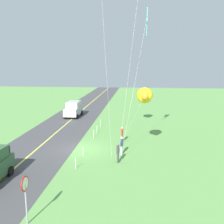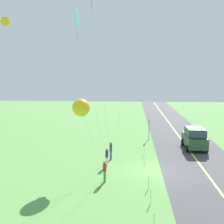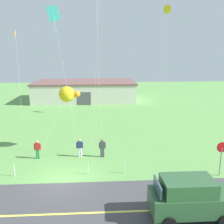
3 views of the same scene
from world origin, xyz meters
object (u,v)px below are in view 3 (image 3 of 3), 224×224
Objects in this scene: car_suv_foreground at (190,197)px; person_adult_companion at (38,149)px; warehouse_distant at (85,91)px; kite_blue_mid at (67,94)px; kite_pink_drift at (167,10)px; stop_sign at (221,152)px; kite_yellow_high at (54,17)px; person_child_watcher at (80,147)px; person_adult_near at (102,147)px; kite_orange_near at (15,34)px.

car_suv_foreground is 2.75× the size of person_adult_companion.
car_suv_foreground is at bearing -78.77° from warehouse_distant.
kite_pink_drift reaches higher than kite_blue_mid.
kite_blue_mid is (-11.40, 6.01, 3.32)m from stop_sign.
kite_blue_mid is 6.54m from kite_yellow_high.
warehouse_distant reaches higher than person_child_watcher.
warehouse_distant is (-0.67, 27.10, 0.89)m from person_child_watcher.
stop_sign is at bearing 49.26° from car_suv_foreground.
person_adult_near is at bearing -84.57° from warehouse_distant.
kite_blue_mid reaches higher than person_child_watcher.
person_adult_near is 27.41m from warehouse_distant.
warehouse_distant is at bearing 3.41° from person_adult_companion.
person_child_watcher is at bearing 53.32° from person_adult_near.
kite_yellow_high is at bearing 178.45° from kite_blue_mid.
person_adult_companion is 0.27× the size of kite_blue_mid.
kite_blue_mid reaches higher than person_adult_near.
kite_pink_drift is at bearing -51.41° from warehouse_distant.
person_adult_near is at bearing -28.92° from kite_yellow_high.
person_child_watcher is 20.96m from kite_orange_near.
person_adult_near is at bearing 155.10° from stop_sign.
person_child_watcher is 27.12m from warehouse_distant.
stop_sign is 21.07m from kite_pink_drift.
kite_blue_mid is 17.16m from kite_orange_near.
kite_orange_near is (-8.16, 13.86, 5.97)m from kite_blue_mid.
stop_sign is 11.13m from person_child_watcher.
person_adult_near is 1.00× the size of person_child_watcher.
person_child_watcher is 0.13× the size of kite_yellow_high.
person_child_watcher is at bearing -128.54° from kite_pink_drift.
kite_blue_mid is 25.39m from warehouse_distant.
kite_orange_near reaches higher than person_adult_near.
warehouse_distant is (-2.59, 27.28, 0.89)m from person_adult_near.
warehouse_distant is at bearing -156.28° from person_child_watcher.
car_suv_foreground is 30.65m from kite_orange_near.
kite_pink_drift is at bearing 42.01° from kite_yellow_high.
kite_pink_drift reaches higher than kite_orange_near.
car_suv_foreground is 0.24× the size of warehouse_distant.
stop_sign is 1.60× the size of person_adult_companion.
car_suv_foreground is 2.75× the size of person_child_watcher.
person_adult_companion is (-13.82, 3.90, -0.94)m from stop_sign.
person_adult_near is 20.53m from kite_pink_drift.
person_child_watcher is 21.29m from kite_pink_drift.
kite_pink_drift is (10.47, 13.14, 13.08)m from person_child_watcher.
kite_yellow_high is 16.87m from kite_pink_drift.
warehouse_distant is at bearing 87.10° from kite_yellow_high.
stop_sign is at bearing -27.80° from kite_blue_mid.
person_adult_companion is 11.05m from kite_yellow_high.
kite_blue_mid reaches higher than stop_sign.
person_adult_companion is at bearing -126.09° from kite_yellow_high.
kite_yellow_high is (-0.86, 0.02, 6.48)m from kite_blue_mid.
kite_orange_near reaches higher than person_adult_companion.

